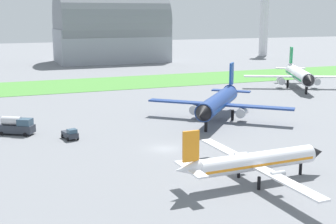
{
  "coord_description": "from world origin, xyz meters",
  "views": [
    {
      "loc": [
        -25.69,
        -67.38,
        21.36
      ],
      "look_at": [
        5.89,
        13.36,
        3.0
      ],
      "focal_mm": 49.52,
      "sensor_mm": 36.0,
      "label": 1
    }
  ],
  "objects_px": {
    "pushback_tug_near_gate": "(70,134)",
    "fuel_truck_midfield": "(16,126)",
    "airplane_midfield_jet": "(219,102)",
    "airplane_parked_jet_far": "(299,75)",
    "control_tower": "(264,15)",
    "airplane_foreground_turboprop": "(254,161)"
  },
  "relations": [
    {
      "from": "pushback_tug_near_gate",
      "to": "control_tower",
      "type": "distance_m",
      "value": 179.93
    },
    {
      "from": "airplane_foreground_turboprop",
      "to": "airplane_midfield_jet",
      "type": "relative_size",
      "value": 1.05
    },
    {
      "from": "airplane_parked_jet_far",
      "to": "control_tower",
      "type": "bearing_deg",
      "value": 177.67
    },
    {
      "from": "fuel_truck_midfield",
      "to": "airplane_midfield_jet",
      "type": "bearing_deg",
      "value": 26.37
    },
    {
      "from": "pushback_tug_near_gate",
      "to": "fuel_truck_midfield",
      "type": "distance_m",
      "value": 10.93
    },
    {
      "from": "pushback_tug_near_gate",
      "to": "control_tower",
      "type": "height_order",
      "value": "control_tower"
    },
    {
      "from": "airplane_midfield_jet",
      "to": "pushback_tug_near_gate",
      "type": "bearing_deg",
      "value": -42.36
    },
    {
      "from": "airplane_foreground_turboprop",
      "to": "fuel_truck_midfield",
      "type": "bearing_deg",
      "value": 123.93
    },
    {
      "from": "airplane_foreground_turboprop",
      "to": "pushback_tug_near_gate",
      "type": "xyz_separation_m",
      "value": [
        -18.37,
        30.05,
        -1.95
      ]
    },
    {
      "from": "airplane_midfield_jet",
      "to": "fuel_truck_midfield",
      "type": "height_order",
      "value": "airplane_midfield_jet"
    },
    {
      "from": "airplane_midfield_jet",
      "to": "fuel_truck_midfield",
      "type": "distance_m",
      "value": 39.52
    },
    {
      "from": "airplane_parked_jet_far",
      "to": "fuel_truck_midfield",
      "type": "relative_size",
      "value": 4.35
    },
    {
      "from": "control_tower",
      "to": "pushback_tug_near_gate",
      "type": "bearing_deg",
      "value": -133.3
    },
    {
      "from": "fuel_truck_midfield",
      "to": "control_tower",
      "type": "relative_size",
      "value": 0.19
    },
    {
      "from": "airplane_parked_jet_far",
      "to": "airplane_foreground_turboprop",
      "type": "bearing_deg",
      "value": -15.57
    },
    {
      "from": "airplane_foreground_turboprop",
      "to": "control_tower",
      "type": "xyz_separation_m",
      "value": [
        104.29,
        160.2,
        17.86
      ]
    },
    {
      "from": "airplane_parked_jet_far",
      "to": "fuel_truck_midfield",
      "type": "xyz_separation_m",
      "value": [
        -80.52,
        -25.61,
        -2.45
      ]
    },
    {
      "from": "airplane_midfield_jet",
      "to": "control_tower",
      "type": "distance_m",
      "value": 157.21
    },
    {
      "from": "airplane_foreground_turboprop",
      "to": "airplane_midfield_jet",
      "type": "distance_m",
      "value": 35.96
    },
    {
      "from": "airplane_midfield_jet",
      "to": "airplane_parked_jet_far",
      "type": "height_order",
      "value": "airplane_parked_jet_far"
    },
    {
      "from": "pushback_tug_near_gate",
      "to": "control_tower",
      "type": "bearing_deg",
      "value": 123.7
    },
    {
      "from": "airplane_parked_jet_far",
      "to": "pushback_tug_near_gate",
      "type": "height_order",
      "value": "airplane_parked_jet_far"
    }
  ]
}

